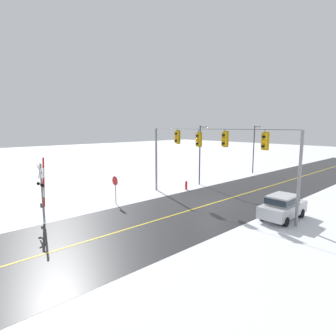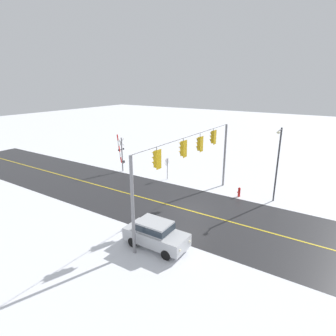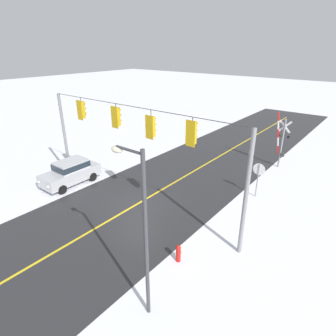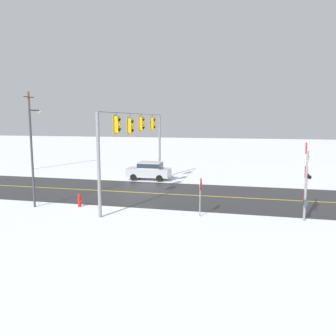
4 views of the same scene
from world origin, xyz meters
TOP-DOWN VIEW (x-y plane):
  - ground_plane at (0.00, 0.00)m, footprint 160.00×160.00m
  - road_asphalt at (0.00, 6.00)m, footprint 9.00×80.00m
  - lane_centre_line at (0.00, 6.00)m, footprint 0.14×72.00m
  - signal_span at (0.03, -0.01)m, footprint 14.20×0.47m
  - stop_sign at (-5.45, -5.77)m, footprint 0.80×0.09m
  - railroad_crossing at (-4.90, -11.71)m, footprint 1.18×0.31m
  - parked_car_silver at (5.73, 0.71)m, footprint 1.85×4.21m
  - streetlamp_near at (-5.59, 5.24)m, footprint 1.39×0.28m
  - streetlamp_far at (-5.59, 16.47)m, footprint 1.39×0.28m
  - fire_hydrant at (-5.06, 2.36)m, footprint 0.24×0.31m

SIDE VIEW (x-z plane):
  - ground_plane at x=0.00m, z-range 0.00..0.00m
  - road_asphalt at x=0.00m, z-range 0.00..0.01m
  - lane_centre_line at x=0.00m, z-range 0.01..0.01m
  - fire_hydrant at x=-5.06m, z-range 0.03..0.91m
  - parked_car_silver at x=5.73m, z-range 0.08..1.82m
  - stop_sign at x=-5.45m, z-range 0.54..2.89m
  - railroad_crossing at x=-4.90m, z-range 0.03..4.49m
  - streetlamp_near at x=-5.59m, z-range 0.67..7.17m
  - streetlamp_far at x=-5.59m, z-range 0.67..7.17m
  - signal_span at x=0.03m, z-range 1.34..7.56m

